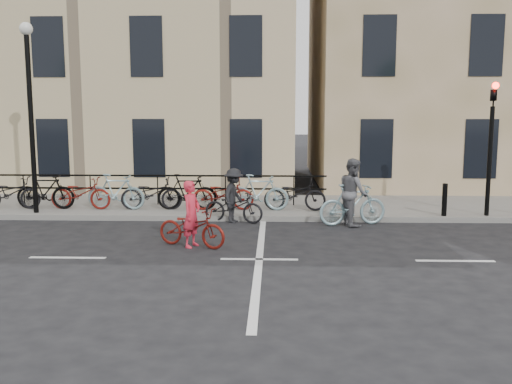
{
  "coord_description": "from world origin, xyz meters",
  "views": [
    {
      "loc": [
        0.31,
        -11.41,
        3.06
      ],
      "look_at": [
        -0.14,
        2.12,
        1.1
      ],
      "focal_mm": 40.0,
      "sensor_mm": 36.0,
      "label": 1
    }
  ],
  "objects_px": {
    "cyclist_grey": "(353,198)",
    "cyclist_dark": "(234,201)",
    "traffic_light": "(491,132)",
    "lamp_post": "(30,94)",
    "cyclist_pink": "(192,224)"
  },
  "relations": [
    {
      "from": "cyclist_grey",
      "to": "cyclist_dark",
      "type": "bearing_deg",
      "value": 70.75
    },
    {
      "from": "lamp_post",
      "to": "cyclist_grey",
      "type": "xyz_separation_m",
      "value": [
        8.89,
        -0.79,
        -2.76
      ]
    },
    {
      "from": "traffic_light",
      "to": "cyclist_pink",
      "type": "distance_m",
      "value": 8.63
    },
    {
      "from": "cyclist_grey",
      "to": "cyclist_dark",
      "type": "height_order",
      "value": "cyclist_grey"
    },
    {
      "from": "traffic_light",
      "to": "lamp_post",
      "type": "height_order",
      "value": "lamp_post"
    },
    {
      "from": "cyclist_dark",
      "to": "cyclist_grey",
      "type": "bearing_deg",
      "value": -78.63
    },
    {
      "from": "lamp_post",
      "to": "cyclist_dark",
      "type": "relative_size",
      "value": 2.98
    },
    {
      "from": "lamp_post",
      "to": "cyclist_grey",
      "type": "relative_size",
      "value": 2.74
    },
    {
      "from": "lamp_post",
      "to": "cyclist_pink",
      "type": "bearing_deg",
      "value": -33.95
    },
    {
      "from": "lamp_post",
      "to": "cyclist_grey",
      "type": "distance_m",
      "value": 9.35
    },
    {
      "from": "lamp_post",
      "to": "cyclist_pink",
      "type": "distance_m",
      "value": 6.67
    },
    {
      "from": "cyclist_grey",
      "to": "cyclist_dark",
      "type": "xyz_separation_m",
      "value": [
        -3.19,
        0.29,
        -0.14
      ]
    },
    {
      "from": "lamp_post",
      "to": "cyclist_dark",
      "type": "distance_m",
      "value": 6.41
    },
    {
      "from": "traffic_light",
      "to": "lamp_post",
      "type": "bearing_deg",
      "value": 179.73
    },
    {
      "from": "lamp_post",
      "to": "cyclist_dark",
      "type": "height_order",
      "value": "lamp_post"
    }
  ]
}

